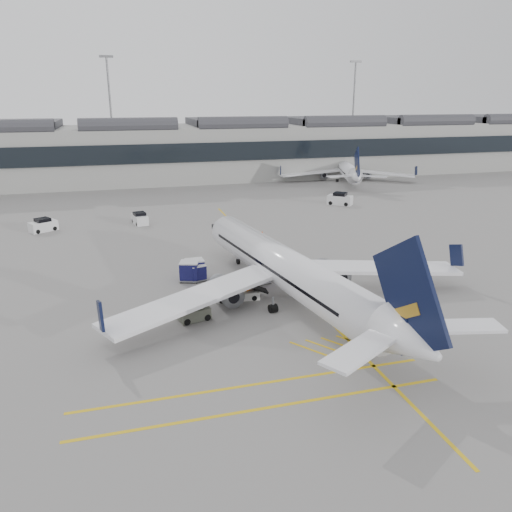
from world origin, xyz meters
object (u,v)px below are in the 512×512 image
object	(u,v)px
baggage_cart_a	(261,273)
pushback_tug	(194,313)
ramp_agent_b	(247,288)
belt_loader	(235,293)
ramp_agent_a	(251,281)
airliner_main	(288,270)

from	to	relation	value
baggage_cart_a	pushback_tug	xyz separation A→B (m)	(-7.28, -6.37, -0.45)
baggage_cart_a	ramp_agent_b	xyz separation A→B (m)	(-2.13, -3.04, -0.14)
belt_loader	pushback_tug	bearing A→B (deg)	-137.64
belt_loader	ramp_agent_a	xyz separation A→B (m)	(1.92, 1.75, 0.26)
airliner_main	ramp_agent_a	xyz separation A→B (m)	(-2.30, 3.41, -1.96)
airliner_main	baggage_cart_a	size ratio (longest dim) A/B	15.75
belt_loader	baggage_cart_a	bearing A→B (deg)	48.41
ramp_agent_b	pushback_tug	world-z (taller)	ramp_agent_b
pushback_tug	ramp_agent_b	bearing A→B (deg)	19.49
baggage_cart_a	ramp_agent_a	xyz separation A→B (m)	(-1.24, -1.35, -0.22)
baggage_cart_a	ramp_agent_b	distance (m)	3.72
ramp_agent_a	airliner_main	bearing A→B (deg)	-97.36
airliner_main	baggage_cart_a	xyz separation A→B (m)	(-1.06, 4.75, -1.74)
ramp_agent_a	pushback_tug	bearing A→B (deg)	178.41
baggage_cart_a	ramp_agent_a	bearing A→B (deg)	-153.23
airliner_main	pushback_tug	size ratio (longest dim) A/B	13.50
baggage_cart_a	ramp_agent_b	bearing A→B (deg)	-145.56
belt_loader	airliner_main	bearing A→B (deg)	-17.51
belt_loader	baggage_cart_a	world-z (taller)	baggage_cart_a
ramp_agent_a	baggage_cart_a	bearing A→B (deg)	5.94
airliner_main	baggage_cart_a	distance (m)	5.17
ramp_agent_a	pushback_tug	xyz separation A→B (m)	(-6.03, -5.02, -0.23)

